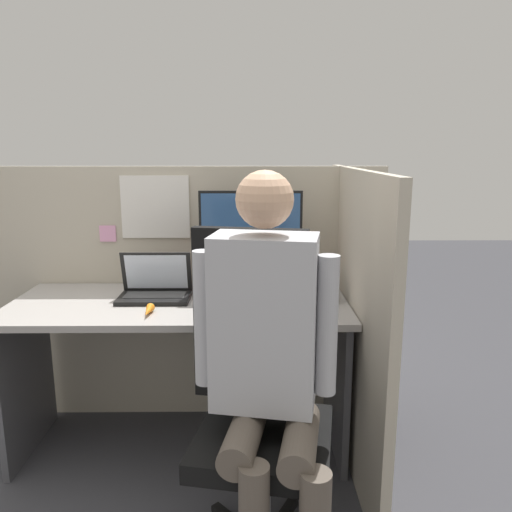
% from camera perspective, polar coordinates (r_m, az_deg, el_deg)
% --- Properties ---
extents(ground_plane, '(12.00, 12.00, 0.00)m').
position_cam_1_polar(ground_plane, '(2.40, -9.33, -24.85)').
color(ground_plane, '#3D3D42').
extents(cubicle_panel_back, '(2.06, 0.05, 1.36)m').
position_cam_1_polar(cubicle_panel_back, '(2.70, -7.71, -4.30)').
color(cubicle_panel_back, '#B7AD99').
rests_on(cubicle_panel_back, ground).
extents(cubicle_panel_right, '(0.04, 1.28, 1.36)m').
position_cam_1_polar(cubicle_panel_right, '(2.33, 11.17, -7.18)').
color(cubicle_panel_right, '#B7AD99').
rests_on(cubicle_panel_right, ground).
extents(desk, '(1.56, 0.65, 0.75)m').
position_cam_1_polar(desk, '(2.41, -8.63, -9.23)').
color(desk, '#9E9993').
rests_on(desk, ground).
extents(paper_box, '(0.34, 0.23, 0.06)m').
position_cam_1_polar(paper_box, '(2.46, -0.59, -3.46)').
color(paper_box, red).
rests_on(paper_box, desk).
extents(monitor, '(0.49, 0.17, 0.44)m').
position_cam_1_polar(monitor, '(2.40, -0.61, 2.47)').
color(monitor, black).
rests_on(monitor, paper_box).
extents(laptop, '(0.33, 0.21, 0.22)m').
position_cam_1_polar(laptop, '(2.40, -11.46, -3.77)').
color(laptop, black).
rests_on(laptop, desk).
extents(mouse, '(0.06, 0.05, 0.03)m').
position_cam_1_polar(mouse, '(2.25, -6.37, -5.50)').
color(mouse, black).
rests_on(mouse, desk).
extents(stapler, '(0.04, 0.14, 0.06)m').
position_cam_1_polar(stapler, '(2.37, 8.65, -4.26)').
color(stapler, '#2D2D33').
rests_on(stapler, desk).
extents(carrot_toy, '(0.04, 0.13, 0.04)m').
position_cam_1_polar(carrot_toy, '(2.18, -12.21, -6.15)').
color(carrot_toy, orange).
rests_on(carrot_toy, desk).
extents(office_chair, '(0.55, 0.60, 1.16)m').
position_cam_1_polar(office_chair, '(1.88, 0.15, -15.09)').
color(office_chair, black).
rests_on(office_chair, ground).
extents(person, '(0.47, 0.48, 1.38)m').
position_cam_1_polar(person, '(1.64, 1.35, -11.09)').
color(person, brown).
rests_on(person, ground).
extents(coffee_mug, '(0.07, 0.07, 0.10)m').
position_cam_1_polar(coffee_mug, '(2.45, 6.94, -3.13)').
color(coffee_mug, '#232328').
rests_on(coffee_mug, desk).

